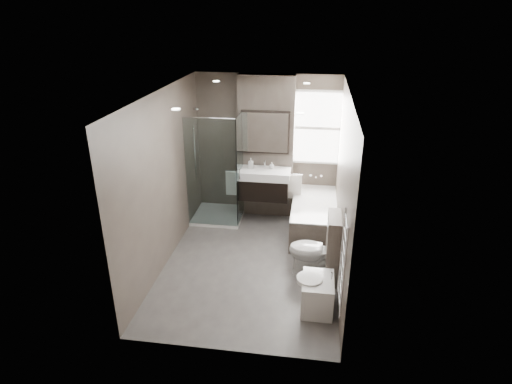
% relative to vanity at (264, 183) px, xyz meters
% --- Properties ---
extents(room, '(2.70, 3.90, 2.70)m').
position_rel_vanity_xyz_m(room, '(0.00, -1.43, 0.56)').
color(room, '#534F4C').
rests_on(room, ground).
extents(vanity_pier, '(1.00, 0.25, 2.60)m').
position_rel_vanity_xyz_m(vanity_pier, '(0.00, 0.35, 0.56)').
color(vanity_pier, '#4F463E').
rests_on(vanity_pier, ground).
extents(vanity, '(0.95, 0.47, 0.66)m').
position_rel_vanity_xyz_m(vanity, '(0.00, 0.00, 0.00)').
color(vanity, black).
rests_on(vanity, vanity_pier).
extents(mirror_cabinet, '(0.86, 0.08, 0.76)m').
position_rel_vanity_xyz_m(mirror_cabinet, '(0.00, 0.19, 0.89)').
color(mirror_cabinet, black).
rests_on(mirror_cabinet, vanity_pier).
extents(towel_left, '(0.24, 0.06, 0.44)m').
position_rel_vanity_xyz_m(towel_left, '(-0.56, -0.02, -0.02)').
color(towel_left, silver).
rests_on(towel_left, vanity_pier).
extents(towel_right, '(0.24, 0.06, 0.44)m').
position_rel_vanity_xyz_m(towel_right, '(0.56, -0.02, -0.02)').
color(towel_right, silver).
rests_on(towel_right, vanity_pier).
extents(shower_enclosure, '(0.90, 0.90, 2.00)m').
position_rel_vanity_xyz_m(shower_enclosure, '(-0.75, -0.08, -0.25)').
color(shower_enclosure, white).
rests_on(shower_enclosure, ground).
extents(bathtub, '(0.75, 1.60, 0.57)m').
position_rel_vanity_xyz_m(bathtub, '(0.92, -0.33, -0.43)').
color(bathtub, '#4F463E').
rests_on(bathtub, ground).
extents(window, '(0.98, 0.06, 1.33)m').
position_rel_vanity_xyz_m(window, '(0.90, 0.45, 0.93)').
color(window, white).
rests_on(window, room).
extents(toilet, '(0.79, 0.48, 0.78)m').
position_rel_vanity_xyz_m(toilet, '(0.97, -1.62, -0.35)').
color(toilet, white).
rests_on(toilet, ground).
extents(cistern_box, '(0.19, 0.55, 1.00)m').
position_rel_vanity_xyz_m(cistern_box, '(1.21, -1.68, -0.24)').
color(cistern_box, '#4F463E').
rests_on(cistern_box, ground).
extents(bidet, '(0.48, 0.56, 0.58)m').
position_rel_vanity_xyz_m(bidet, '(1.01, -2.41, -0.50)').
color(bidet, white).
rests_on(bidet, ground).
extents(towel_radiator, '(0.03, 0.49, 1.10)m').
position_rel_vanity_xyz_m(towel_radiator, '(1.25, -3.03, 0.38)').
color(towel_radiator, silver).
rests_on(towel_radiator, room).
extents(soap_bottle_a, '(0.08, 0.08, 0.18)m').
position_rel_vanity_xyz_m(soap_bottle_a, '(-0.24, 0.06, 0.35)').
color(soap_bottle_a, white).
rests_on(soap_bottle_a, vanity).
extents(soap_bottle_b, '(0.09, 0.09, 0.12)m').
position_rel_vanity_xyz_m(soap_bottle_b, '(0.13, 0.09, 0.32)').
color(soap_bottle_b, white).
rests_on(soap_bottle_b, vanity).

